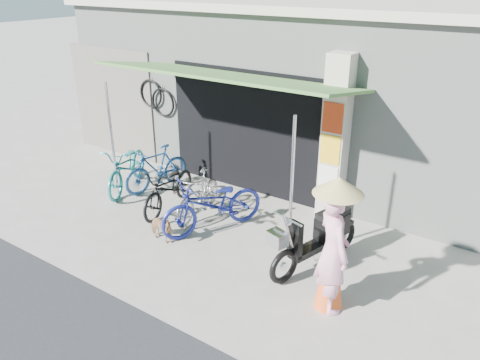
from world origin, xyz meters
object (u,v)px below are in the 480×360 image
Objects in this scene: bike_black at (169,188)px; bike_silver at (198,195)px; bike_navy at (213,205)px; bike_teal at (127,167)px; bike_blue at (157,168)px; nun at (333,247)px; moped at (318,237)px; street_dog at (160,228)px.

bike_black is 1.16× the size of bike_silver.
bike_teal is at bearing -163.75° from bike_navy.
nun reaches higher than bike_blue.
moped is 0.96× the size of nun.
bike_black is at bearing 27.90° from nun.
nun reaches higher than bike_navy.
bike_black is at bearing 178.82° from bike_silver.
bike_teal is 0.97× the size of nun.
bike_silver is 0.77× the size of bike_navy.
bike_teal is 1.09× the size of bike_black.
bike_blue reaches higher than bike_black.
bike_navy is 2.69m from nun.
street_dog is (-0.52, -0.79, -0.26)m from bike_navy.
nun is at bearing -37.66° from bike_teal.
moped is at bearing 1.91° from bike_blue.
nun is (2.54, -0.78, 0.43)m from bike_navy.
bike_teal is at bearing 167.88° from bike_silver.
moped is (1.97, 0.04, -0.02)m from bike_navy.
bike_teal is at bearing 159.35° from bike_black.
street_dog is at bearing -66.98° from bike_black.
bike_teal reaches higher than bike_blue.
bike_silver is (1.49, -0.49, -0.02)m from bike_blue.
nun is (4.57, -1.52, 0.48)m from bike_blue.
bike_teal is at bearing -135.70° from bike_blue.
bike_teal is 1.22× the size of bike_blue.
bike_silver is at bearing -28.95° from bike_teal.
street_dog is at bearing 42.74° from nun.
bike_silver is at bearing -6.12° from bike_blue.
bike_blue is at bearing 48.25° from street_dog.
moped is (3.15, -0.15, 0.04)m from bike_black.
bike_blue is at bearing -173.62° from moped.
nun reaches higher than bike_black.
nun is at bearing 8.60° from bike_navy.
bike_blue is 0.89× the size of bike_black.
bike_blue is 1.02m from bike_black.
moped is (4.00, -0.71, 0.03)m from bike_blue.
bike_teal reaches higher than bike_black.
bike_silver is (0.64, 0.07, -0.01)m from bike_black.
street_dog is at bearing -55.28° from bike_teal.
bike_navy is 1.04× the size of moped.
bike_teal is 2.38m from street_dog.
bike_navy reaches higher than bike_black.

